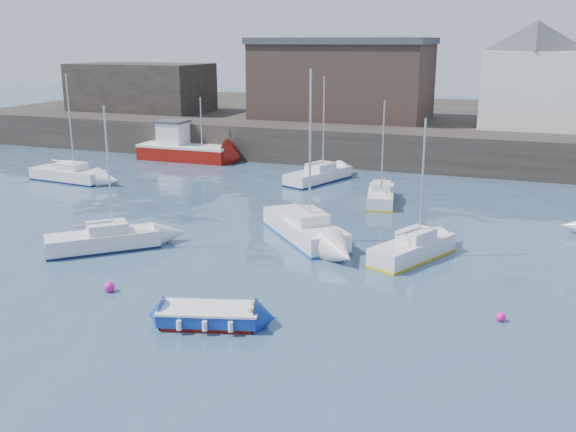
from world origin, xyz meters
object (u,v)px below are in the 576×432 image
(sailboat_b, at_px, (304,228))
(buoy_far, at_px, (303,213))
(sailboat_e, at_px, (69,174))
(blue_dinghy, at_px, (209,315))
(sailboat_f, at_px, (381,195))
(buoy_mid, at_px, (500,321))
(sailboat_c, at_px, (413,249))
(fishing_boat, at_px, (183,148))
(sailboat_h, at_px, (318,175))
(sailboat_a, at_px, (103,240))
(buoy_near, at_px, (110,292))

(sailboat_b, height_order, buoy_far, sailboat_b)
(sailboat_e, bearing_deg, blue_dinghy, -41.22)
(sailboat_f, height_order, buoy_mid, sailboat_f)
(sailboat_c, xyz_separation_m, buoy_mid, (4.34, -5.95, -0.51))
(sailboat_b, height_order, sailboat_e, sailboat_b)
(fishing_boat, bearing_deg, sailboat_h, -18.12)
(sailboat_a, xyz_separation_m, sailboat_e, (-12.37, 12.74, 0.01))
(sailboat_b, height_order, buoy_mid, sailboat_b)
(blue_dinghy, relative_size, sailboat_f, 0.61)
(fishing_boat, height_order, sailboat_a, sailboat_a)
(buoy_near, height_order, buoy_mid, buoy_near)
(sailboat_b, relative_size, sailboat_c, 1.31)
(sailboat_a, distance_m, sailboat_b, 10.30)
(blue_dinghy, xyz_separation_m, buoy_far, (-1.99, 16.15, -0.39))
(sailboat_f, bearing_deg, sailboat_c, -69.47)
(buoy_far, bearing_deg, fishing_boat, 139.65)
(sailboat_a, distance_m, sailboat_c, 15.30)
(sailboat_a, distance_m, buoy_mid, 19.19)
(sailboat_a, bearing_deg, sailboat_h, 74.99)
(buoy_mid, bearing_deg, sailboat_a, 174.36)
(sailboat_e, bearing_deg, sailboat_h, 19.86)
(sailboat_e, height_order, buoy_mid, sailboat_e)
(sailboat_e, height_order, sailboat_h, sailboat_e)
(sailboat_b, relative_size, sailboat_e, 1.12)
(sailboat_b, distance_m, sailboat_c, 6.09)
(fishing_boat, distance_m, sailboat_a, 25.22)
(blue_dinghy, height_order, sailboat_e, sailboat_e)
(sailboat_f, xyz_separation_m, sailboat_h, (-5.74, 4.57, 0.04))
(fishing_boat, relative_size, buoy_near, 18.19)
(sailboat_b, relative_size, buoy_far, 22.21)
(blue_dinghy, relative_size, sailboat_h, 0.52)
(sailboat_c, xyz_separation_m, sailboat_f, (-3.90, 10.43, -0.05))
(sailboat_a, relative_size, buoy_far, 18.03)
(buoy_near, bearing_deg, sailboat_c, 37.91)
(sailboat_b, bearing_deg, sailboat_h, 105.06)
(blue_dinghy, bearing_deg, sailboat_c, 60.54)
(sailboat_b, relative_size, sailboat_h, 1.15)
(blue_dinghy, relative_size, sailboat_e, 0.51)
(sailboat_a, distance_m, buoy_far, 12.36)
(sailboat_b, relative_size, buoy_mid, 24.01)
(sailboat_h, bearing_deg, sailboat_e, -160.14)
(sailboat_h, bearing_deg, sailboat_f, -38.51)
(fishing_boat, bearing_deg, sailboat_e, -108.08)
(sailboat_c, bearing_deg, buoy_mid, -53.92)
(sailboat_c, bearing_deg, fishing_boat, 140.33)
(sailboat_b, bearing_deg, buoy_mid, -35.10)
(sailboat_c, xyz_separation_m, sailboat_e, (-27.12, 8.68, -0.00))
(sailboat_b, distance_m, sailboat_h, 14.20)
(fishing_boat, height_order, sailboat_h, sailboat_h)
(fishing_boat, bearing_deg, sailboat_c, -39.67)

